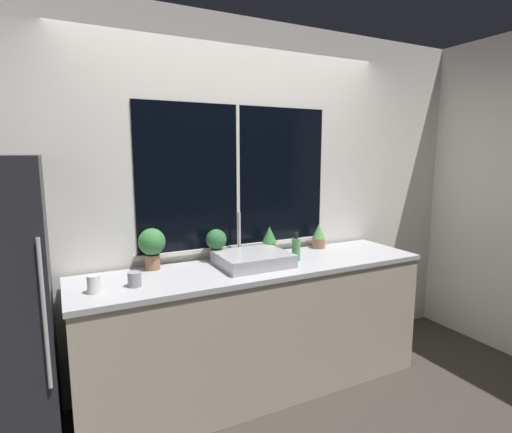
{
  "coord_description": "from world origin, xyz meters",
  "views": [
    {
      "loc": [
        -1.24,
        -2.12,
        1.72
      ],
      "look_at": [
        -0.02,
        0.31,
        1.29
      ],
      "focal_mm": 28.0,
      "sensor_mm": 36.0,
      "label": 1
    }
  ],
  "objects_px": {
    "potted_plant_center_right": "(269,239)",
    "sink": "(253,259)",
    "potted_plant_center_left": "(216,242)",
    "potted_plant_far_right": "(319,236)",
    "soap_bottle": "(296,249)",
    "mug_grey": "(135,279)",
    "potted_plant_far_left": "(152,245)",
    "mug_white": "(94,284)"
  },
  "relations": [
    {
      "from": "potted_plant_center_left",
      "to": "soap_bottle",
      "type": "bearing_deg",
      "value": -25.12
    },
    {
      "from": "potted_plant_center_right",
      "to": "soap_bottle",
      "type": "height_order",
      "value": "potted_plant_center_right"
    },
    {
      "from": "sink",
      "to": "mug_grey",
      "type": "relative_size",
      "value": 5.52
    },
    {
      "from": "potted_plant_center_left",
      "to": "mug_grey",
      "type": "relative_size",
      "value": 2.69
    },
    {
      "from": "potted_plant_far_right",
      "to": "mug_white",
      "type": "xyz_separation_m",
      "value": [
        -1.77,
        -0.32,
        -0.05
      ]
    },
    {
      "from": "potted_plant_far_right",
      "to": "mug_grey",
      "type": "relative_size",
      "value": 2.31
    },
    {
      "from": "potted_plant_center_right",
      "to": "mug_grey",
      "type": "height_order",
      "value": "potted_plant_center_right"
    },
    {
      "from": "potted_plant_center_left",
      "to": "soap_bottle",
      "type": "distance_m",
      "value": 0.59
    },
    {
      "from": "potted_plant_center_right",
      "to": "potted_plant_far_right",
      "type": "height_order",
      "value": "potted_plant_center_right"
    },
    {
      "from": "potted_plant_far_left",
      "to": "potted_plant_center_right",
      "type": "bearing_deg",
      "value": -0.0
    },
    {
      "from": "potted_plant_center_left",
      "to": "potted_plant_center_right",
      "type": "distance_m",
      "value": 0.44
    },
    {
      "from": "sink",
      "to": "mug_grey",
      "type": "bearing_deg",
      "value": -173.59
    },
    {
      "from": "sink",
      "to": "potted_plant_center_right",
      "type": "xyz_separation_m",
      "value": [
        0.25,
        0.22,
        0.08
      ]
    },
    {
      "from": "potted_plant_center_right",
      "to": "soap_bottle",
      "type": "xyz_separation_m",
      "value": [
        0.09,
        -0.25,
        -0.03
      ]
    },
    {
      "from": "sink",
      "to": "potted_plant_far_right",
      "type": "bearing_deg",
      "value": 16.79
    },
    {
      "from": "mug_grey",
      "to": "potted_plant_far_right",
      "type": "bearing_deg",
      "value": 11.33
    },
    {
      "from": "potted_plant_center_right",
      "to": "potted_plant_far_left",
      "type": "bearing_deg",
      "value": 180.0
    },
    {
      "from": "potted_plant_far_left",
      "to": "sink",
      "type": "bearing_deg",
      "value": -18.4
    },
    {
      "from": "potted_plant_center_left",
      "to": "sink",
      "type": "bearing_deg",
      "value": -48.87
    },
    {
      "from": "potted_plant_far_right",
      "to": "mug_white",
      "type": "relative_size",
      "value": 1.95
    },
    {
      "from": "soap_bottle",
      "to": "mug_white",
      "type": "height_order",
      "value": "soap_bottle"
    },
    {
      "from": "sink",
      "to": "soap_bottle",
      "type": "relative_size",
      "value": 2.3
    },
    {
      "from": "potted_plant_center_right",
      "to": "potted_plant_center_left",
      "type": "bearing_deg",
      "value": 180.0
    },
    {
      "from": "potted_plant_center_left",
      "to": "potted_plant_far_right",
      "type": "height_order",
      "value": "potted_plant_center_left"
    },
    {
      "from": "soap_bottle",
      "to": "mug_white",
      "type": "distance_m",
      "value": 1.4
    },
    {
      "from": "potted_plant_center_right",
      "to": "sink",
      "type": "bearing_deg",
      "value": -139.28
    },
    {
      "from": "potted_plant_center_right",
      "to": "soap_bottle",
      "type": "bearing_deg",
      "value": -70.65
    },
    {
      "from": "potted_plant_far_right",
      "to": "potted_plant_center_left",
      "type": "bearing_deg",
      "value": -180.0
    },
    {
      "from": "soap_bottle",
      "to": "mug_grey",
      "type": "distance_m",
      "value": 1.17
    },
    {
      "from": "potted_plant_far_left",
      "to": "potted_plant_center_right",
      "type": "xyz_separation_m",
      "value": [
        0.91,
        -0.0,
        -0.05
      ]
    },
    {
      "from": "potted_plant_center_right",
      "to": "mug_grey",
      "type": "bearing_deg",
      "value": -163.98
    },
    {
      "from": "sink",
      "to": "potted_plant_far_left",
      "type": "bearing_deg",
      "value": 161.6
    },
    {
      "from": "mug_white",
      "to": "mug_grey",
      "type": "distance_m",
      "value": 0.23
    },
    {
      "from": "sink",
      "to": "potted_plant_center_left",
      "type": "height_order",
      "value": "sink"
    },
    {
      "from": "potted_plant_far_right",
      "to": "soap_bottle",
      "type": "bearing_deg",
      "value": -146.88
    },
    {
      "from": "mug_white",
      "to": "soap_bottle",
      "type": "bearing_deg",
      "value": 3.13
    },
    {
      "from": "potted_plant_far_left",
      "to": "potted_plant_center_right",
      "type": "distance_m",
      "value": 0.91
    },
    {
      "from": "sink",
      "to": "mug_white",
      "type": "xyz_separation_m",
      "value": [
        -1.05,
        -0.11,
        0.01
      ]
    },
    {
      "from": "potted_plant_center_left",
      "to": "potted_plant_center_right",
      "type": "relative_size",
      "value": 1.07
    },
    {
      "from": "potted_plant_far_left",
      "to": "mug_white",
      "type": "xyz_separation_m",
      "value": [
        -0.4,
        -0.32,
        -0.12
      ]
    },
    {
      "from": "potted_plant_far_left",
      "to": "soap_bottle",
      "type": "distance_m",
      "value": 1.03
    },
    {
      "from": "soap_bottle",
      "to": "mug_grey",
      "type": "xyz_separation_m",
      "value": [
        -1.17,
        -0.06,
        -0.04
      ]
    }
  ]
}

